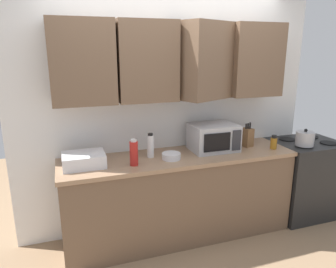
{
  "coord_description": "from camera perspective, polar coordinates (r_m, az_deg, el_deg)",
  "views": [
    {
      "loc": [
        -1.08,
        -3.13,
        1.94
      ],
      "look_at": [
        -0.11,
        -0.25,
        1.12
      ],
      "focal_mm": 33.74,
      "sensor_mm": 36.0,
      "label": 1
    }
  ],
  "objects": [
    {
      "name": "wall_back_with_cabinets",
      "position": [
        3.26,
        0.8,
        8.69
      ],
      "size": [
        3.26,
        0.54,
        2.6
      ],
      "color": "white",
      "rests_on": "ground_plane"
    },
    {
      "name": "counter_run",
      "position": [
        3.37,
        2.05,
        -11.09
      ],
      "size": [
        2.39,
        0.63,
        0.9
      ],
      "color": "brown",
      "rests_on": "ground_plane"
    },
    {
      "name": "stove_range",
      "position": [
        4.15,
        23.2,
        -7.22
      ],
      "size": [
        0.76,
        0.64,
        0.91
      ],
      "color": "black",
      "rests_on": "ground_plane"
    },
    {
      "name": "kettle",
      "position": [
        3.77,
        23.5,
        -0.77
      ],
      "size": [
        0.2,
        0.2,
        0.19
      ],
      "color": "#B2B2B7",
      "rests_on": "stove_range"
    },
    {
      "name": "microwave",
      "position": [
        3.36,
        8.19,
        -0.57
      ],
      "size": [
        0.48,
        0.37,
        0.28
      ],
      "color": "#B7B7BC",
      "rests_on": "counter_run"
    },
    {
      "name": "dish_rack",
      "position": [
        3.0,
        -14.96,
        -4.53
      ],
      "size": [
        0.38,
        0.3,
        0.12
      ],
      "primitive_type": "cube",
      "color": "silver",
      "rests_on": "counter_run"
    },
    {
      "name": "knife_block",
      "position": [
        3.58,
        14.06,
        -0.54
      ],
      "size": [
        0.13,
        0.14,
        0.27
      ],
      "color": "brown",
      "rests_on": "counter_run"
    },
    {
      "name": "bottle_amber_vinegar",
      "position": [
        3.57,
        18.55,
        -1.47
      ],
      "size": [
        0.07,
        0.07,
        0.15
      ],
      "color": "#AD701E",
      "rests_on": "counter_run"
    },
    {
      "name": "bottle_white_jar",
      "position": [
        3.12,
        -3.18,
        -2.14
      ],
      "size": [
        0.07,
        0.07,
        0.24
      ],
      "color": "white",
      "rests_on": "counter_run"
    },
    {
      "name": "bottle_red_sauce",
      "position": [
        2.91,
        -6.19,
        -3.41
      ],
      "size": [
        0.08,
        0.08,
        0.25
      ],
      "color": "red",
      "rests_on": "counter_run"
    },
    {
      "name": "bowl_ceramic_small",
      "position": [
        3.09,
        0.59,
        -4.0
      ],
      "size": [
        0.18,
        0.18,
        0.06
      ],
      "primitive_type": "cylinder",
      "color": "silver",
      "rests_on": "counter_run"
    }
  ]
}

